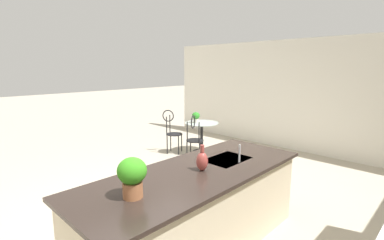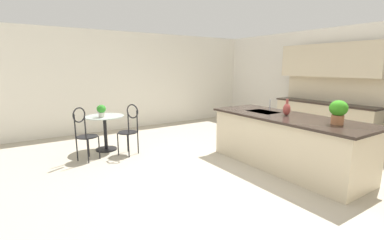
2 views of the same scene
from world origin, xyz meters
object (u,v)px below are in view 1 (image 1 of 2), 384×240
at_px(vase_on_counter, 202,161).
at_px(chair_by_island, 172,129).
at_px(chair_near_window, 194,136).
at_px(potted_plant_counter_far, 132,175).
at_px(bistro_table, 202,135).
at_px(potted_plant_on_table, 196,117).

bearing_deg(vase_on_counter, chair_by_island, -126.92).
bearing_deg(chair_near_window, chair_by_island, -97.44).
relative_size(potted_plant_counter_far, vase_on_counter, 1.25).
bearing_deg(bistro_table, potted_plant_on_table, -36.04).
bearing_deg(potted_plant_counter_far, vase_on_counter, 179.97).
xyz_separation_m(potted_plant_on_table, vase_on_counter, (2.57, 2.50, 0.14)).
relative_size(chair_near_window, chair_by_island, 1.00).
relative_size(bistro_table, vase_on_counter, 2.78).
relative_size(chair_near_window, vase_on_counter, 3.62).
bearing_deg(potted_plant_counter_far, bistro_table, -146.06).
relative_size(chair_by_island, vase_on_counter, 3.62).
xyz_separation_m(chair_near_window, potted_plant_counter_far, (2.99, 2.09, 0.55)).
distance_m(chair_by_island, vase_on_counter, 3.69).
xyz_separation_m(chair_by_island, vase_on_counter, (2.20, 2.93, 0.46)).
relative_size(bistro_table, chair_near_window, 0.77).
height_order(chair_by_island, vase_on_counter, vase_on_counter).
distance_m(chair_by_island, potted_plant_on_table, 0.65).
bearing_deg(vase_on_counter, potted_plant_on_table, -135.87).
xyz_separation_m(bistro_table, chair_near_window, (0.60, 0.32, 0.13)).
distance_m(potted_plant_on_table, potted_plant_counter_far, 4.29).
bearing_deg(potted_plant_on_table, vase_on_counter, 44.13).
bearing_deg(chair_by_island, vase_on_counter, 53.08).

